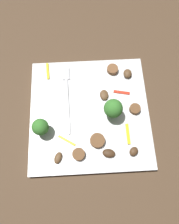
# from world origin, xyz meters

# --- Properties ---
(ground_plane) EXTENTS (1.40, 1.40, 0.00)m
(ground_plane) POSITION_xyz_m (0.00, 0.00, 0.00)
(ground_plane) COLOR #4C3826
(plate) EXTENTS (0.29, 0.29, 0.01)m
(plate) POSITION_xyz_m (0.00, 0.00, 0.01)
(plate) COLOR white
(plate) RESTS_ON ground_plane
(fork) EXTENTS (0.18, 0.02, 0.00)m
(fork) POSITION_xyz_m (0.05, 0.05, 0.02)
(fork) COLOR silver
(fork) RESTS_ON plate
(broccoli_floret_0) EXTENTS (0.04, 0.04, 0.06)m
(broccoli_floret_0) POSITION_xyz_m (-0.01, -0.05, 0.05)
(broccoli_floret_0) COLOR #408630
(broccoli_floret_0) RESTS_ON plate
(broccoli_floret_1) EXTENTS (0.04, 0.04, 0.05)m
(broccoli_floret_1) POSITION_xyz_m (-0.04, 0.11, 0.05)
(broccoli_floret_1) COLOR #408630
(broccoli_floret_1) RESTS_ON plate
(sausage_slice_0) EXTENTS (0.03, 0.03, 0.01)m
(sausage_slice_0) POSITION_xyz_m (0.11, -0.07, 0.02)
(sausage_slice_0) COLOR brown
(sausage_slice_0) RESTS_ON plate
(sausage_slice_1) EXTENTS (0.04, 0.04, 0.01)m
(sausage_slice_1) POSITION_xyz_m (-0.07, -0.01, 0.02)
(sausage_slice_1) COLOR brown
(sausage_slice_1) RESTS_ON plate
(sausage_slice_2) EXTENTS (0.04, 0.04, 0.01)m
(sausage_slice_2) POSITION_xyz_m (0.00, -0.11, 0.02)
(sausage_slice_2) COLOR brown
(sausage_slice_2) RESTS_ON plate
(sausage_slice_3) EXTENTS (0.04, 0.04, 0.01)m
(sausage_slice_3) POSITION_xyz_m (-0.10, 0.03, 0.02)
(sausage_slice_3) COLOR brown
(sausage_slice_3) RESTS_ON plate
(mushroom_0) EXTENTS (0.02, 0.03, 0.01)m
(mushroom_0) POSITION_xyz_m (-0.10, -0.04, 0.02)
(mushroom_0) COLOR #422B19
(mushroom_0) RESTS_ON plate
(mushroom_1) EXTENTS (0.03, 0.02, 0.01)m
(mushroom_1) POSITION_xyz_m (0.10, -0.10, 0.02)
(mushroom_1) COLOR brown
(mushroom_1) RESTS_ON plate
(mushroom_2) EXTENTS (0.03, 0.02, 0.01)m
(mushroom_2) POSITION_xyz_m (-0.11, 0.08, 0.02)
(mushroom_2) COLOR brown
(mushroom_2) RESTS_ON plate
(mushroom_3) EXTENTS (0.03, 0.03, 0.01)m
(mushroom_3) POSITION_xyz_m (-0.10, -0.10, 0.02)
(mushroom_3) COLOR #4C331E
(mushroom_3) RESTS_ON plate
(mushroom_4) EXTENTS (0.03, 0.02, 0.01)m
(mushroom_4) POSITION_xyz_m (0.04, -0.04, 0.02)
(mushroom_4) COLOR brown
(mushroom_4) RESTS_ON plate
(pepper_strip_0) EXTENTS (0.01, 0.04, 0.00)m
(pepper_strip_0) POSITION_xyz_m (0.05, -0.08, 0.02)
(pepper_strip_0) COLOR red
(pepper_strip_0) RESTS_ON plate
(pepper_strip_1) EXTENTS (0.05, 0.01, 0.00)m
(pepper_strip_1) POSITION_xyz_m (-0.06, -0.09, 0.02)
(pepper_strip_1) COLOR yellow
(pepper_strip_1) RESTS_ON plate
(pepper_strip_2) EXTENTS (0.03, 0.04, 0.00)m
(pepper_strip_2) POSITION_xyz_m (-0.07, 0.06, 0.02)
(pepper_strip_2) COLOR yellow
(pepper_strip_2) RESTS_ON plate
(pepper_strip_3) EXTENTS (0.05, 0.01, 0.00)m
(pepper_strip_3) POSITION_xyz_m (0.12, 0.10, 0.02)
(pepper_strip_3) COLOR yellow
(pepper_strip_3) RESTS_ON plate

